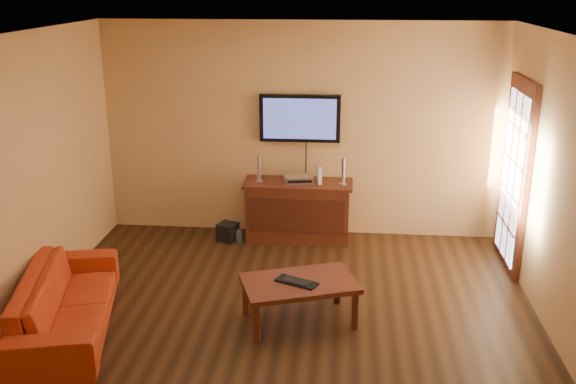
# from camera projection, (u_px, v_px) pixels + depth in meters

# --- Properties ---
(ground_plane) EXTENTS (5.00, 5.00, 0.00)m
(ground_plane) POSITION_uv_depth(u_px,v_px,m) (281.00, 328.00, 6.11)
(ground_plane) COLOR black
(ground_plane) RESTS_ON ground
(room_walls) EXTENTS (5.00, 5.00, 5.00)m
(room_walls) POSITION_uv_depth(u_px,v_px,m) (287.00, 140.00, 6.17)
(room_walls) COLOR tan
(room_walls) RESTS_ON ground
(french_door) EXTENTS (0.07, 1.02, 2.22)m
(french_door) POSITION_uv_depth(u_px,v_px,m) (514.00, 177.00, 7.17)
(french_door) COLOR #441B0F
(french_door) RESTS_ON ground
(media_console) EXTENTS (1.35, 0.52, 0.75)m
(media_console) POSITION_uv_depth(u_px,v_px,m) (298.00, 210.00, 8.10)
(media_console) COLOR #441B0F
(media_console) RESTS_ON ground
(television) EXTENTS (1.00, 0.08, 0.59)m
(television) POSITION_uv_depth(u_px,v_px,m) (300.00, 118.00, 7.95)
(television) COLOR black
(television) RESTS_ON ground
(coffee_table) EXTENTS (1.22, 0.96, 0.43)m
(coffee_table) POSITION_uv_depth(u_px,v_px,m) (299.00, 286.00, 6.11)
(coffee_table) COLOR #441B0F
(coffee_table) RESTS_ON ground
(sofa) EXTENTS (1.01, 2.01, 0.76)m
(sofa) POSITION_uv_depth(u_px,v_px,m) (66.00, 292.00, 5.98)
(sofa) COLOR #B53314
(sofa) RESTS_ON ground
(speaker_left) EXTENTS (0.09, 0.09, 0.34)m
(speaker_left) POSITION_uv_depth(u_px,v_px,m) (259.00, 170.00, 7.96)
(speaker_left) COLOR silver
(speaker_left) RESTS_ON media_console
(speaker_right) EXTENTS (0.09, 0.09, 0.33)m
(speaker_right) POSITION_uv_depth(u_px,v_px,m) (343.00, 172.00, 7.86)
(speaker_right) COLOR silver
(speaker_right) RESTS_ON media_console
(av_receiver) EXTENTS (0.39, 0.31, 0.08)m
(av_receiver) POSITION_uv_depth(u_px,v_px,m) (298.00, 179.00, 7.98)
(av_receiver) COLOR silver
(av_receiver) RESTS_ON media_console
(game_console) EXTENTS (0.08, 0.17, 0.22)m
(game_console) POSITION_uv_depth(u_px,v_px,m) (319.00, 175.00, 7.91)
(game_console) COLOR white
(game_console) RESTS_ON media_console
(subwoofer) EXTENTS (0.28, 0.28, 0.22)m
(subwoofer) POSITION_uv_depth(u_px,v_px,m) (228.00, 232.00, 8.13)
(subwoofer) COLOR black
(subwoofer) RESTS_ON ground
(bottle) EXTENTS (0.07, 0.07, 0.21)m
(bottle) POSITION_uv_depth(u_px,v_px,m) (239.00, 237.00, 7.99)
(bottle) COLOR white
(bottle) RESTS_ON ground
(keyboard) EXTENTS (0.43, 0.31, 0.02)m
(keyboard) POSITION_uv_depth(u_px,v_px,m) (297.00, 282.00, 6.06)
(keyboard) COLOR black
(keyboard) RESTS_ON coffee_table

